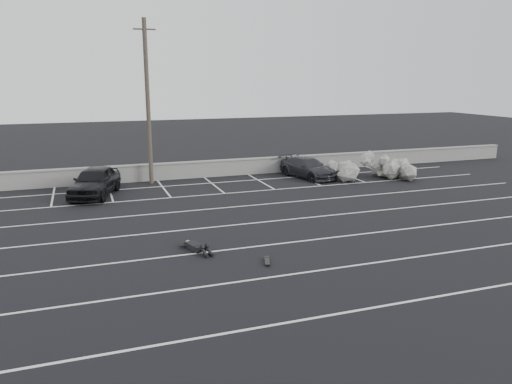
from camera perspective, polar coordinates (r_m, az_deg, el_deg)
name	(u,v)px	position (r m, az deg, el deg)	size (l,w,h in m)	color
ground	(265,245)	(19.25, 0.99, -6.13)	(120.00, 120.00, 0.00)	black
seawall	(188,170)	(32.20, -7.76, 2.55)	(50.00, 0.45, 1.06)	gray
stall_lines	(230,216)	(23.22, -3.02, -2.79)	(36.00, 20.05, 0.01)	silver
car_left	(95,181)	(28.40, -17.93, 1.17)	(1.90, 4.73, 1.61)	black
car_right	(308,168)	(32.27, 5.95, 2.78)	(1.80, 4.42, 1.28)	#25252B
utility_pole	(148,102)	(30.53, -12.26, 10.00)	(1.28, 0.26, 9.63)	#4C4238
trash_bin	(295,166)	(33.57, 4.51, 2.99)	(0.74, 0.74, 1.02)	#2A2A2D
riprap_pile	(380,171)	(32.66, 13.95, 2.34)	(5.23, 3.96, 1.26)	#A09E96
person	(194,243)	(18.94, -7.12, -5.85)	(1.49, 2.39, 0.45)	black
skateboard	(267,261)	(17.49, 1.28, -7.92)	(0.38, 0.70, 0.08)	black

